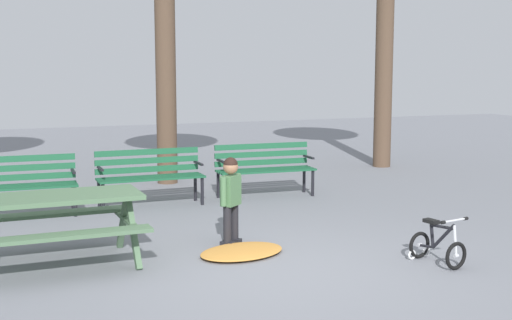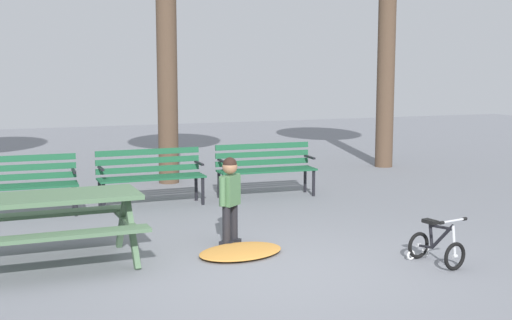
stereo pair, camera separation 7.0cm
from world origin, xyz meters
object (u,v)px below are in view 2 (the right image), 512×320
(child_standing, at_px, (230,194))
(picnic_table, at_px, (53,211))
(park_bench_left, at_px, (150,172))
(kids_bicycle, at_px, (436,246))
(park_bench_far_left, at_px, (19,181))
(park_bench_right, at_px, (265,165))

(child_standing, bearing_deg, picnic_table, -176.68)
(park_bench_left, bearing_deg, picnic_table, -120.99)
(picnic_table, distance_m, kids_bicycle, 4.10)
(picnic_table, height_order, park_bench_far_left, park_bench_far_left)
(kids_bicycle, bearing_deg, park_bench_far_left, 134.35)
(picnic_table, xyz_separation_m, kids_bicycle, (3.81, -1.44, -0.39))
(picnic_table, height_order, park_bench_left, park_bench_left)
(park_bench_left, height_order, kids_bicycle, park_bench_left)
(park_bench_left, distance_m, child_standing, 2.68)
(park_bench_far_left, xyz_separation_m, park_bench_right, (3.80, 0.14, 0.00))
(park_bench_far_left, height_order, park_bench_left, same)
(park_bench_far_left, bearing_deg, picnic_table, -85.10)
(picnic_table, xyz_separation_m, park_bench_far_left, (-0.23, 2.69, -0.08))
(child_standing, height_order, kids_bicycle, child_standing)
(park_bench_far_left, xyz_separation_m, kids_bicycle, (4.04, -4.14, -0.31))
(park_bench_right, height_order, kids_bicycle, park_bench_right)
(park_bench_left, bearing_deg, park_bench_far_left, -177.67)
(kids_bicycle, bearing_deg, picnic_table, 159.28)
(park_bench_far_left, height_order, child_standing, child_standing)
(park_bench_right, distance_m, kids_bicycle, 4.30)
(park_bench_right, xyz_separation_m, kids_bicycle, (0.24, -4.28, -0.31))
(park_bench_left, bearing_deg, child_standing, -82.36)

